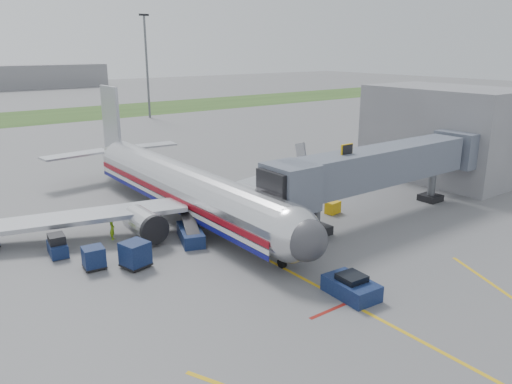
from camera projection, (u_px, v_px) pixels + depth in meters
ground at (302, 278)px, 31.89m from camera, size 400.00×400.00×0.00m
grass_strip at (4, 119)px, 100.95m from camera, size 300.00×25.00×0.01m
apron_markings at (396, 328)px, 26.21m from camera, size 21.52×50.00×0.01m
airliner at (184, 187)px, 42.85m from camera, size 32.10×35.67×10.25m
jet_bridge at (377, 167)px, 41.88m from camera, size 25.30×4.00×6.90m
terminal at (444, 133)px, 55.45m from camera, size 10.00×16.00×10.00m
light_mast_right at (147, 64)px, 100.82m from camera, size 2.00×0.44×20.40m
pushback_tug at (351, 287)px, 29.48m from camera, size 2.17×3.36×1.35m
baggage_tug at (57, 246)px, 35.21m from camera, size 1.37×2.31×1.54m
baggage_cart_a at (135, 254)px, 33.23m from camera, size 1.99×1.99×1.78m
baggage_cart_b at (94, 258)px, 33.07m from camera, size 1.52×1.52×1.49m
belt_loader at (190, 233)px, 37.89m from camera, size 2.82×4.92×2.33m
ground_power_cart at (333, 208)px, 44.14m from camera, size 1.44×1.07×1.05m
ramp_worker at (112, 229)px, 38.05m from camera, size 0.64×0.71×1.64m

